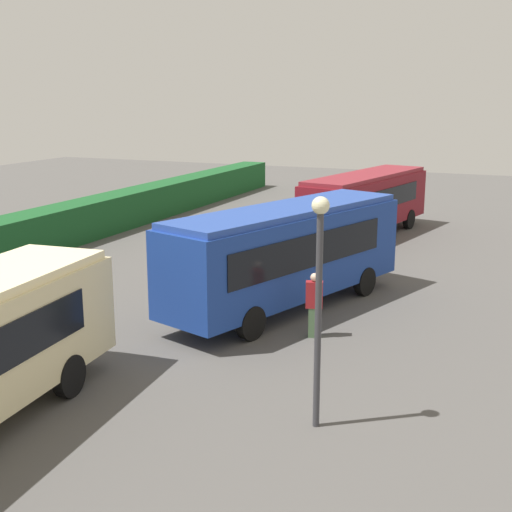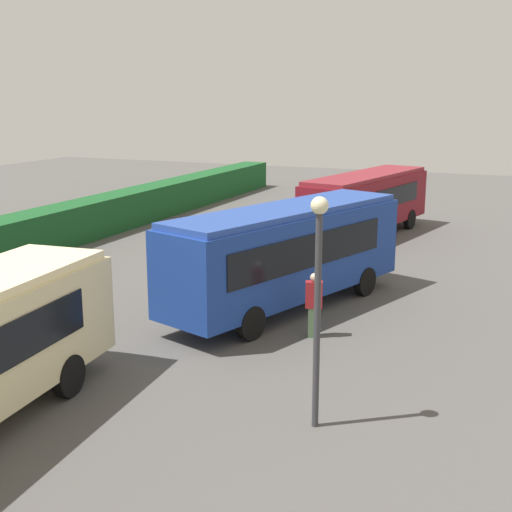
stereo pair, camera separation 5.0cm
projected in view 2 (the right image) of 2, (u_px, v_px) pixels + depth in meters
The scene contains 9 objects.
ground_plane at pixel (271, 292), 24.39m from camera, with size 80.73×80.73×0.00m, color #514F4C.
bus_blue at pixel (287, 251), 22.10m from camera, with size 9.82×5.29×3.35m.
bus_maroon at pixel (366, 200), 33.61m from camera, with size 9.77×4.24×3.05m.
person_left at pixel (314, 303), 19.67m from camera, with size 0.39×0.54×1.90m.
person_center at pixel (185, 265), 24.63m from camera, with size 0.51×0.37×1.67m.
person_right at pixel (297, 252), 26.43m from camera, with size 0.49×0.35×1.76m.
person_far at pixel (362, 204), 37.63m from camera, with size 0.27×0.49×1.85m.
hedge_row at pixel (9, 240), 28.63m from camera, with size 52.36×1.75×1.80m, color #195024.
lamppost at pixel (318, 284), 13.86m from camera, with size 0.36×0.36×4.89m.
Camera 2 is at (-21.80, -8.64, 6.85)m, focal length 48.45 mm.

